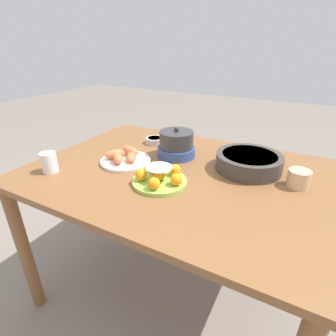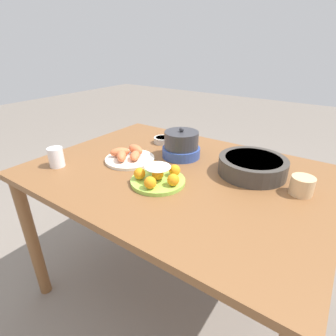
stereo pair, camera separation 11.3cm
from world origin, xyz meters
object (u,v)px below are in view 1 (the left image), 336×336
Objects in this scene: cake_plate at (160,177)px; sauce_bowl at (155,140)px; cup_near at (49,162)px; warming_pot at (176,145)px; dining_table at (175,189)px; serving_bowl at (249,162)px; cup_far at (299,179)px; seafood_platter at (125,158)px.

sauce_bowl is at bearing 123.84° from cake_plate.
cake_plate is at bearing -56.16° from sauce_bowl.
warming_pot is at bearing 45.95° from cup_near.
dining_table is at bearing -64.70° from warming_pot.
cup_near is at bearing -134.05° from warming_pot.
serving_bowl reaches higher than dining_table.
dining_table is 4.44× the size of serving_bowl.
cake_plate is 0.48m from sauce_bowl.
sauce_bowl reaches higher than dining_table.
warming_pot reaches higher than serving_bowl.
cup_far is 0.46× the size of warming_pot.
cup_far is (0.21, -0.06, -0.01)m from serving_bowl.
dining_table is at bearing -168.71° from cup_far.
warming_pot is at bearing 44.91° from seafood_platter.
serving_bowl is 2.88× the size of sauce_bowl.
warming_pot is (0.19, 0.19, 0.04)m from seafood_platter.
cup_near is 1.04× the size of cup_far.
cake_plate reaches higher than sauce_bowl.
cake_plate is (0.00, -0.14, 0.13)m from dining_table.
serving_bowl reaches higher than seafood_platter.
cup_near is 0.48× the size of warming_pot.
cup_near reaches higher than cake_plate.
seafood_platter is (-0.26, 0.10, -0.01)m from cake_plate.
sauce_bowl is 0.53× the size of warming_pot.
cup_far is (0.50, 0.24, 0.01)m from cake_plate.
cup_far is at bearing 25.94° from cake_plate.
cup_near is at bearing -163.96° from cake_plate.
serving_bowl is 0.36m from warming_pot.
seafood_platter is at bearing -160.00° from serving_bowl.
sauce_bowl is at bearing 150.62° from warming_pot.
warming_pot is at bearing 104.01° from cake_plate.
serving_bowl is 0.90m from cup_near.
dining_table is 0.29m from seafood_platter.
serving_bowl is 3.38× the size of cup_far.
dining_table is 12.79× the size of sauce_bowl.
cup_far is at bearing 11.29° from dining_table.
warming_pot is (-0.36, -0.01, 0.02)m from serving_bowl.
seafood_platter reaches higher than sauce_bowl.
cup_far is (0.76, 0.14, 0.01)m from seafood_platter.
warming_pot is (-0.07, 0.29, 0.03)m from cake_plate.
warming_pot reaches higher than cup_far.
cup_near reaches higher than serving_bowl.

